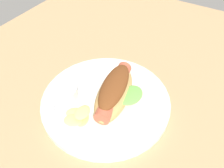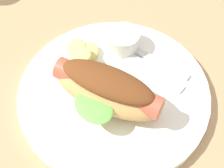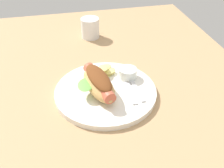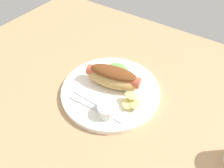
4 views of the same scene
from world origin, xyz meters
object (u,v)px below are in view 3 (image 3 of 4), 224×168
Objects in this scene: plate at (106,92)px; hot_dog at (98,83)px; fork at (133,84)px; chips_pile at (107,70)px; sauce_ramekin at (128,73)px; knife at (129,88)px; drinking_cup at (90,28)px.

hot_dog reaches higher than plate.
fork is 9.55cm from chips_pile.
sauce_ramekin is (4.65, -9.54, -1.54)cm from hot_dog.
fork is 2.20cm from knife.
plate is 1.67× the size of hot_dog.
knife reaches higher than plate.
sauce_ramekin reaches higher than knife.
sauce_ramekin is 4.07cm from fork.
sauce_ramekin is 0.37× the size of knife.
drinking_cup is at bearing -17.25° from hot_dog.
drinking_cup is (36.64, 5.17, 1.99)cm from knife.
drinking_cup is (36.11, -3.27, -0.87)cm from hot_dog.
hot_dog is at bearing 115.99° from sauce_ramekin.
fork is 2.18× the size of drinking_cup.
drinking_cup is at bearing 9.60° from knife.
hot_dog reaches higher than fork.
drinking_cup is (28.10, 0.64, 1.04)cm from chips_pile.
chips_pile is at bearing -38.06° from hot_dog.
sauce_ramekin reaches higher than fork.
sauce_ramekin is 0.79× the size of chips_pile.
fork is 2.49× the size of chips_pile.
sauce_ramekin is at bearing -168.73° from drinking_cup.
knife is 9.71cm from chips_pile.
chips_pile is at bearing 29.54° from knife.
fork reaches higher than plate.
fork is 1.18× the size of knife.
chips_pile reaches higher than knife.
knife is 37.05cm from drinking_cup.
knife is at bearing -171.97° from drinking_cup.
hot_dog is 10.72cm from sauce_ramekin.
drinking_cup reaches higher than chips_pile.
knife is 1.85× the size of drinking_cup.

